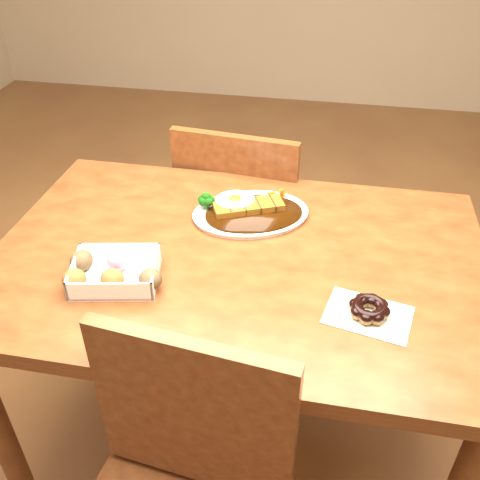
% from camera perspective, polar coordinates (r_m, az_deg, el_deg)
% --- Properties ---
extents(ground, '(6.00, 6.00, 0.00)m').
position_cam_1_polar(ground, '(1.85, -0.19, -20.31)').
color(ground, brown).
rests_on(ground, ground).
extents(table, '(1.20, 0.80, 0.75)m').
position_cam_1_polar(table, '(1.36, -0.24, -4.86)').
color(table, '#4E230F').
rests_on(table, ground).
extents(chair_far, '(0.46, 0.46, 0.87)m').
position_cam_1_polar(chair_far, '(1.90, 0.54, 1.81)').
color(chair_far, '#4E230F').
rests_on(chair_far, ground).
extents(katsu_curry_plate, '(0.36, 0.31, 0.06)m').
position_cam_1_polar(katsu_curry_plate, '(1.44, 0.92, 3.15)').
color(katsu_curry_plate, white).
rests_on(katsu_curry_plate, table).
extents(donut_box, '(0.23, 0.18, 0.05)m').
position_cam_1_polar(donut_box, '(1.24, -13.42, -3.28)').
color(donut_box, white).
rests_on(donut_box, table).
extents(pon_de_ring, '(0.20, 0.16, 0.03)m').
position_cam_1_polar(pon_de_ring, '(1.16, 13.61, -7.20)').
color(pon_de_ring, silver).
rests_on(pon_de_ring, table).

